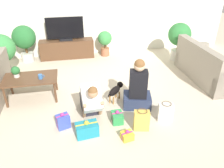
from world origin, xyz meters
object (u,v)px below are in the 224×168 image
Objects in this scene: potted_plant_back_left at (24,39)px; gift_box_a at (87,129)px; sofa_right at (207,67)px; tv_console at (67,49)px; tv at (65,30)px; potted_plant_back_right at (105,41)px; dog at (116,90)px; gift_box_d at (127,136)px; gift_box_c at (117,117)px; gift_box_b at (63,121)px; mug at (40,77)px; coffee_table at (31,80)px; tabletop_plant at (16,71)px; potted_plant_corner_left at (1,49)px; potted_plant_corner_right at (179,37)px; gift_bag_b at (142,120)px; person_sitting at (138,90)px; gift_bag_a at (166,112)px; person_kneeling at (91,100)px.

gift_box_a is at bearing -68.40° from potted_plant_back_left.
sofa_right is 1.18× the size of tv_console.
tv reaches higher than potted_plant_back_right.
dog is 1.17m from gift_box_d.
gift_box_c is at bearing 97.27° from gift_box_d.
mug is at bearing 111.70° from gift_box_b.
tv is at bearing 70.98° from coffee_table.
tabletop_plant is (-4.21, -0.01, 0.29)m from sofa_right.
potted_plant_corner_left is 2.93m from dog.
coffee_table is 2.77× the size of gift_box_a.
potted_plant_corner_left is (-1.50, -0.92, -0.14)m from tv.
potted_plant_corner_right reaches higher than gift_box_a.
gift_bag_b is at bearing 145.22° from dog.
gift_box_d is at bearing -77.05° from tv_console.
potted_plant_back_right is at bearing -2.57° from tv_console.
sofa_right reaches higher than gift_box_b.
person_sitting is at bearing -179.85° from dog.
potted_plant_corner_right is (-0.15, 1.25, 0.36)m from sofa_right.
person_sitting is at bearing 31.36° from gift_box_a.
gift_bag_a is at bearing -81.16° from potted_plant_back_right.
mug is (-0.76, 1.25, 0.40)m from gift_box_a.
sofa_right is 4.86m from potted_plant_corner_left.
gift_bag_a is at bearing -4.89° from gift_box_b.
gift_box_b is at bearing -68.30° from mug.
potted_plant_back_left is at bearing 65.42° from sofa_right.
potted_plant_back_right is at bearing 98.84° from gift_bag_a.
potted_plant_back_right is at bearing 75.62° from gift_box_a.
tv is 1.32× the size of person_kneeling.
sofa_right is 1.81× the size of person_sitting.
gift_bag_a reaches higher than gift_box_c.
tv_console reaches higher than gift_bag_b.
potted_plant_corner_right reaches higher than gift_box_c.
potted_plant_corner_right is at bearing 19.56° from coffee_table.
sofa_right is 1.79× the size of potted_plant_back_left.
potted_plant_back_right is at bearing 18.47° from potted_plant_corner_left.
tv is 4.88× the size of gift_box_d.
gift_box_d is (0.06, -0.46, -0.03)m from gift_box_c.
tv is 0.99× the size of potted_plant_corner_left.
potted_plant_back_left reaches higher than coffee_table.
potted_plant_corner_right is 3.87m from mug.
dog reaches higher than gift_box_a.
gift_bag_a is at bearing 129.37° from sofa_right.
tv_console is (-3.22, 2.03, -0.04)m from sofa_right.
tv is 2.28m from tabletop_plant.
person_sitting reaches higher than person_kneeling.
gift_bag_a reaches higher than dog.
potted_plant_corner_left is at bearing 76.75° from sofa_right.
gift_box_a is at bearing -86.07° from tv.
potted_plant_corner_right is at bearing 6.77° from sofa_right.
tv_console is 12.72× the size of mug.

